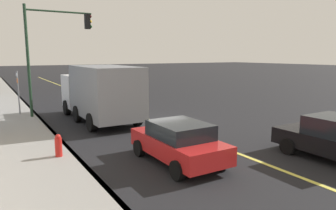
# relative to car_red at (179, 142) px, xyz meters

# --- Properties ---
(ground) EXTENTS (200.00, 200.00, 0.00)m
(ground) POSITION_rel_car_red_xyz_m (5.88, -2.43, -0.74)
(ground) COLOR black
(sidewalk_slab) EXTENTS (80.00, 3.18, 0.15)m
(sidewalk_slab) POSITION_rel_car_red_xyz_m (5.88, 4.44, -0.66)
(sidewalk_slab) COLOR gray
(sidewalk_slab) RESTS_ON ground
(curb_edge) EXTENTS (80.00, 0.16, 0.15)m
(curb_edge) POSITION_rel_car_red_xyz_m (5.88, 2.93, -0.66)
(curb_edge) COLOR slate
(curb_edge) RESTS_ON ground
(lane_stripe_center) EXTENTS (80.00, 0.16, 0.01)m
(lane_stripe_center) POSITION_rel_car_red_xyz_m (5.88, -2.43, -0.73)
(lane_stripe_center) COLOR #D8CC4C
(lane_stripe_center) RESTS_ON ground
(car_red) EXTENTS (3.87, 1.91, 1.41)m
(car_red) POSITION_rel_car_red_xyz_m (0.00, 0.00, 0.00)
(car_red) COLOR red
(car_red) RESTS_ON ground
(truck_gray) EXTENTS (7.18, 2.68, 3.06)m
(truck_gray) POSITION_rel_car_red_xyz_m (7.88, 0.03, 0.90)
(truck_gray) COLOR silver
(truck_gray) RESTS_ON ground
(traffic_light_mast) EXTENTS (0.28, 3.78, 6.37)m
(traffic_light_mast) POSITION_rel_car_red_xyz_m (10.37, 1.92, 3.59)
(traffic_light_mast) COLOR #1E3823
(traffic_light_mast) RESTS_ON ground
(street_sign_post) EXTENTS (0.60, 0.08, 2.70)m
(street_sign_post) POSITION_rel_car_red_xyz_m (11.59, 3.76, 0.86)
(street_sign_post) COLOR slate
(street_sign_post) RESTS_ON ground
(fire_hydrant) EXTENTS (0.24, 0.24, 0.94)m
(fire_hydrant) POSITION_rel_car_red_xyz_m (2.33, 3.45, -0.27)
(fire_hydrant) COLOR red
(fire_hydrant) RESTS_ON ground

